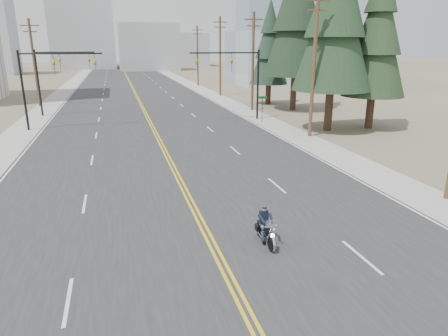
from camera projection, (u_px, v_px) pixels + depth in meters
road at (132, 87)px, 74.11m from camera, size 20.00×200.00×0.01m
sidewalk_left at (66, 89)px, 71.23m from camera, size 3.00×200.00×0.01m
sidewalk_right at (193, 86)px, 76.98m from camera, size 3.00×200.00×0.01m
traffic_mast_left at (46, 74)px, 35.35m from camera, size 7.10×0.26×7.00m
traffic_mast_right at (239, 71)px, 39.83m from camera, size 7.10×0.26×7.00m
traffic_mast_far at (54, 70)px, 42.67m from camera, size 6.10×0.26×7.00m
street_sign at (262, 105)px, 39.35m from camera, size 0.90×0.06×2.62m
utility_pole_b at (314, 64)px, 32.09m from camera, size 2.20×0.30×11.50m
utility_pole_c at (253, 61)px, 46.01m from camera, size 2.20×0.30×11.00m
utility_pole_d at (220, 55)px, 59.78m from camera, size 2.20×0.30×11.50m
utility_pole_e at (198, 55)px, 75.55m from camera, size 2.20×0.30×11.00m
utility_pole_left at (34, 62)px, 49.08m from camera, size 2.20×0.30×10.50m
glass_building at (293, 32)px, 79.17m from camera, size 24.00×16.00×20.00m
haze_bldg_b at (148, 47)px, 124.82m from camera, size 18.00×14.00×14.00m
haze_bldg_c at (261, 40)px, 118.38m from camera, size 16.00×12.00×18.00m
haze_bldg_d at (82, 28)px, 131.92m from camera, size 20.00×15.00×26.00m
haze_bldg_e at (188, 50)px, 152.43m from camera, size 14.00×14.00×12.00m
motorcyclist at (266, 226)px, 15.29m from camera, size 0.83×1.85×1.43m
conifer_near at (336, 8)px, 33.24m from camera, size 6.81×6.81×18.03m
conifer_mid at (378, 32)px, 34.77m from camera, size 5.57×5.57×14.85m
conifer_tall at (298, 7)px, 44.49m from camera, size 7.22×7.22×20.05m
conifer_far at (270, 45)px, 50.61m from camera, size 4.87×4.87×13.05m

